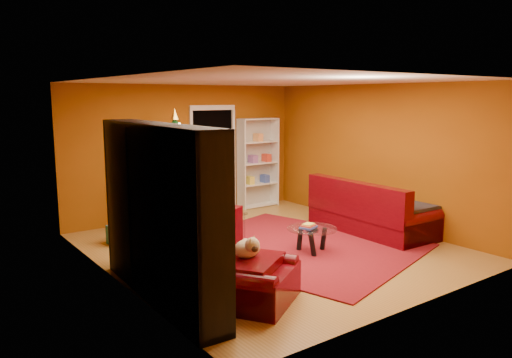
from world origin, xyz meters
TOP-DOWN VIEW (x-y plane):
  - floor at (0.00, 0.00)m, footprint 5.00×5.50m
  - ceiling at (0.00, 0.00)m, footprint 5.00×5.50m
  - wall_back at (0.00, 2.77)m, footprint 5.00×0.05m
  - wall_left at (-2.52, 0.00)m, footprint 0.05×5.50m
  - wall_right at (2.52, 0.00)m, footprint 0.05×5.50m
  - doorway at (0.60, 2.73)m, footprint 1.06×0.60m
  - rug at (0.34, -0.23)m, footprint 3.86×4.20m
  - media_unit at (-2.27, -0.84)m, footprint 0.52×2.71m
  - christmas_tree at (-0.67, 1.90)m, footprint 1.36×1.36m
  - gift_box_teal at (-1.87, 1.63)m, footprint 0.34×0.34m
  - gift_box_green at (-0.70, 2.00)m, footprint 0.30×0.30m
  - gift_box_red at (-0.68, 2.31)m, footprint 0.31×0.31m
  - white_bookshelf at (1.63, 2.57)m, footprint 0.91×0.33m
  - armchair at (-1.49, -1.52)m, footprint 1.47×1.47m
  - dog at (-1.48, -1.45)m, footprint 0.50×0.47m
  - sofa at (2.02, -0.30)m, footprint 1.06×2.25m
  - coffee_table at (0.34, -0.58)m, footprint 0.98×0.98m
  - acrylic_chair at (-0.25, 0.82)m, footprint 0.50×0.53m

SIDE VIEW (x-z plane):
  - floor at x=0.00m, z-range -0.05..0.00m
  - rug at x=0.34m, z-range 0.00..0.02m
  - gift_box_red at x=-0.68m, z-range 0.00..0.24m
  - gift_box_green at x=-0.70m, z-range 0.00..0.25m
  - gift_box_teal at x=-1.87m, z-range 0.00..0.30m
  - coffee_table at x=0.34m, z-range -0.04..0.44m
  - armchair at x=-1.49m, z-range 0.00..0.83m
  - acrylic_chair at x=-0.25m, z-range 0.00..0.87m
  - sofa at x=2.02m, z-range 0.00..0.96m
  - dog at x=-1.48m, z-range 0.48..0.75m
  - white_bookshelf at x=1.63m, z-range -0.03..1.94m
  - media_unit at x=-2.27m, z-range 0.00..2.06m
  - doorway at x=0.60m, z-range -0.03..2.13m
  - christmas_tree at x=-0.67m, z-range -0.03..2.15m
  - wall_back at x=0.00m, z-range 0.00..2.60m
  - wall_left at x=-2.52m, z-range 0.00..2.60m
  - wall_right at x=2.52m, z-range 0.00..2.60m
  - ceiling at x=0.00m, z-range 2.60..2.65m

